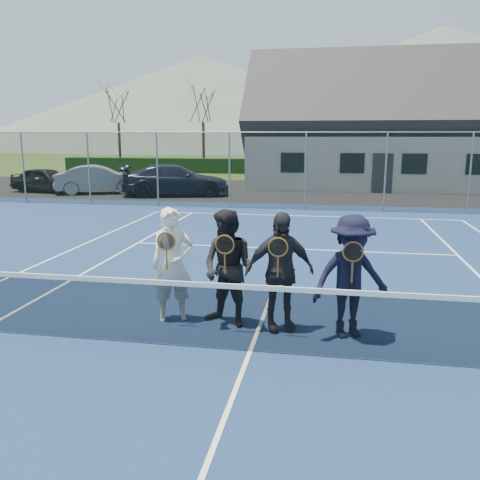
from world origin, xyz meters
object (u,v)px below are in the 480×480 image
Objects in this scene: car_a at (47,180)px; player_b at (229,268)px; player_c at (280,271)px; player_d at (351,277)px; car_c at (176,180)px; player_a at (172,264)px; tennis_net at (250,315)px; car_b at (99,180)px; clubhouse at (388,115)px.

car_a is 2.07× the size of player_b.
player_d is (1.04, -0.10, -0.00)m from player_c.
player_d is at bearing -169.85° from car_c.
player_b and player_d have the same top height.
player_d is at bearing -129.21° from car_a.
player_a reaches higher than car_c.
player_b is (12.86, -16.53, 0.29)m from car_a.
car_a reaches higher than tennis_net.
player_b is at bearing 175.64° from player_d.
car_b is 0.83× the size of car_c.
car_b is 2.36× the size of player_a.
player_b is (9.98, -16.52, 0.22)m from car_b.
tennis_net is at bearing -171.21° from car_b.
car_b is at bearing -155.68° from clubhouse.
car_a is at bearing -159.37° from clubhouse.
car_b is 18.78m from player_a.
player_b is 1.83m from player_d.
player_a is (-1.40, 1.01, 0.38)m from tennis_net.
car_c is (6.97, -0.28, 0.11)m from car_a.
car_c reaches higher than tennis_net.
player_a is at bearing 175.55° from player_b.
player_c is (0.29, 0.90, 0.38)m from tennis_net.
car_c is 2.86× the size of player_c.
player_d is (11.80, -16.66, 0.22)m from car_b.
tennis_net is 1.12m from player_b.
car_b is 20.36m from tennis_net.
car_c is at bearing 115.22° from player_d.
player_d is at bearing -4.39° from player_a.
car_c is 18.34m from tennis_net.
player_a is at bearing 175.61° from player_d.
car_a is 2.07× the size of player_d.
car_a is 6.97m from car_c.
clubhouse is (17.35, 6.53, 3.35)m from car_a.
player_b is at bearing -175.12° from car_c.
player_a is at bearing -177.94° from car_c.
player_b is 1.00× the size of player_c.
clubhouse is 8.67× the size of player_a.
car_a is 2.07× the size of player_a.
clubhouse reaches higher than tennis_net.
player_c is (10.76, -16.56, 0.22)m from car_b.
car_a is 20.95m from player_b.
player_a is 0.92m from player_b.
clubhouse reaches higher than player_a.
car_b is at bearing -80.76° from car_a.
tennis_net is (6.39, -17.19, -0.21)m from car_c.
car_c is at bearing 110.39° from tennis_net.
car_a is 0.32× the size of tennis_net.
player_b is 0.78m from player_c.
player_a is 1.00× the size of player_c.
clubhouse is 23.55m from player_d.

